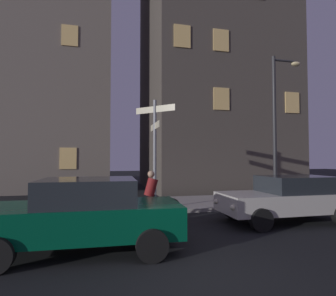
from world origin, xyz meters
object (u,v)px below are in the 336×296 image
Objects in this scene: street_lamp at (278,116)px; car_far_oncoming at (84,214)px; signpost at (155,143)px; cyclist at (153,198)px; car_side_parked at (288,197)px.

car_far_oncoming is at bearing -150.70° from street_lamp.
signpost is 2.37m from cyclist.
cyclist is (-4.13, 1.04, -0.02)m from car_side_parked.
signpost is 2.23× the size of cyclist.
cyclist is at bearing -103.22° from signpost.
street_lamp is 3.51× the size of cyclist.
street_lamp reaches higher than car_far_oncoming.
car_far_oncoming is at bearing -128.30° from cyclist.
street_lamp is 1.48× the size of car_far_oncoming.
car_side_parked is (-1.83, -3.03, -3.10)m from street_lamp.
street_lamp is at bearing 29.30° from car_far_oncoming.
car_side_parked is 2.29× the size of cyclist.
car_side_parked is at bearing -33.54° from signpost.
signpost reaches higher than cyclist.
cyclist reaches higher than car_far_oncoming.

